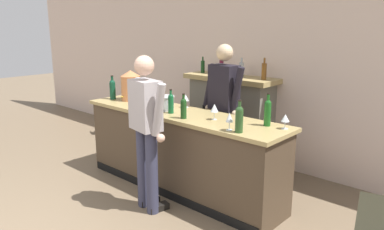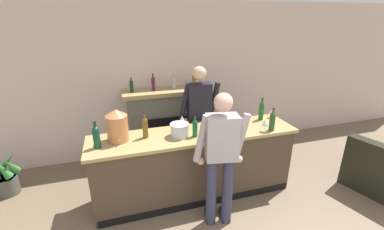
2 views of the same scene
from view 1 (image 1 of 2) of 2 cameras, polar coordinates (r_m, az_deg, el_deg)
wall_back_panel at (r=5.60m, az=9.66°, el=6.82°), size 12.00×0.07×2.75m
bar_counter at (r=4.65m, az=-1.87°, el=-5.49°), size 2.84×0.67×0.99m
fireplace_stone at (r=5.65m, az=5.87°, el=-0.42°), size 1.43×0.52×1.59m
potted_plant_corner at (r=7.17m, az=-12.59°, el=-0.45°), size 0.41×0.40×0.69m
person_customer at (r=4.03m, az=-6.96°, el=-1.93°), size 0.65×0.36×1.72m
person_bartender at (r=4.77m, az=4.79°, el=1.15°), size 0.66×0.33×1.79m
copper_dispenser at (r=5.25m, az=-9.32°, el=4.50°), size 0.27×0.31×0.42m
ice_bucket_steel at (r=4.63m, az=-4.24°, el=1.86°), size 0.25×0.25×0.17m
wine_bottle_riesling_slim at (r=4.99m, az=-6.97°, el=3.43°), size 0.07×0.07×0.35m
wine_bottle_burgundy_dark at (r=3.95m, az=11.45°, el=0.52°), size 0.07×0.07×0.35m
wine_bottle_merlot_tall at (r=3.66m, az=7.21°, el=-0.46°), size 0.08×0.08×0.33m
wine_bottle_port_short at (r=4.18m, az=-1.30°, el=1.17°), size 0.07×0.07×0.28m
wine_bottle_chardonnay_pale at (r=5.38m, az=-12.01°, el=3.96°), size 0.08×0.08×0.34m
wine_bottle_cabernet_heavy at (r=4.44m, az=-3.25°, el=1.90°), size 0.07×0.07×0.29m
wine_glass_back_row at (r=4.13m, az=3.44°, el=1.04°), size 0.09×0.09×0.18m
wine_glass_front_right at (r=3.73m, az=5.73°, el=-0.44°), size 0.07×0.07×0.18m
wine_glass_mid_counter at (r=4.74m, az=-0.98°, el=2.59°), size 0.08×0.08×0.17m
wine_glass_by_dispenser at (r=3.88m, az=14.03°, el=-0.51°), size 0.09×0.09×0.15m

